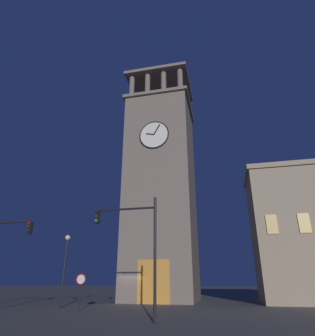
% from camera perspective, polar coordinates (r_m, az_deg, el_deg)
% --- Properties ---
extents(ground_plane, '(200.00, 200.00, 0.00)m').
position_cam_1_polar(ground_plane, '(30.43, -5.26, -25.48)').
color(ground_plane, '#56544F').
extents(clocktower, '(8.19, 8.25, 30.60)m').
position_cam_1_polar(clocktower, '(34.69, 0.77, -4.24)').
color(clocktower, '#75665B').
rests_on(clocktower, ground_plane).
extents(traffic_signal_mid, '(3.81, 0.41, 6.66)m').
position_cam_1_polar(traffic_signal_mid, '(16.80, -4.32, -13.81)').
color(traffic_signal_mid, black).
rests_on(traffic_signal_mid, ground_plane).
extents(street_lamp, '(0.44, 0.44, 5.79)m').
position_cam_1_polar(street_lamp, '(26.64, -17.97, -16.56)').
color(street_lamp, black).
rests_on(street_lamp, ground_plane).
extents(no_horn_sign, '(0.78, 0.14, 2.54)m').
position_cam_1_polar(no_horn_sign, '(23.12, -15.15, -21.20)').
color(no_horn_sign, black).
rests_on(no_horn_sign, ground_plane).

